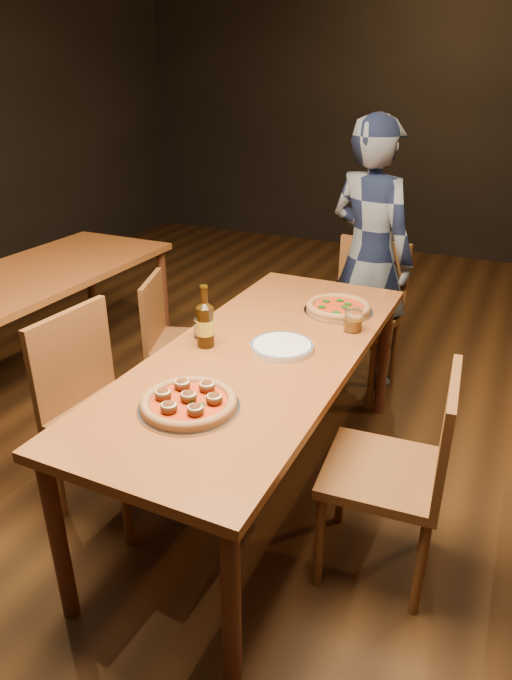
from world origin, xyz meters
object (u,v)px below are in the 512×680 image
at_px(chair_main_sw, 186,343).
at_px(diner, 370,256).
at_px(plate_stack, 282,347).
at_px(table_main, 261,365).
at_px(chair_main_e, 383,470).
at_px(pizza_meatball, 189,402).
at_px(water_glass, 202,328).
at_px(chair_main_nw, 114,415).
at_px(table_left, 24,288).
at_px(beer_bottle, 205,325).
at_px(amber_glass, 353,320).
at_px(chair_end, 357,317).
at_px(pizza_margherita, 338,307).

distance_m(chair_main_sw, diner, 1.23).
bearing_deg(diner, plate_stack, 113.31).
height_order(table_main, chair_main_e, chair_main_e).
bearing_deg(pizza_meatball, water_glass, 115.92).
distance_m(chair_main_nw, pizza_meatball, 0.61).
bearing_deg(table_left, plate_stack, -8.13).
height_order(beer_bottle, amber_glass, beer_bottle).
height_order(chair_main_nw, diner, diner).
relative_size(chair_end, pizza_meatball, 2.64).
relative_size(pizza_meatball, pizza_margherita, 1.06).
bearing_deg(pizza_meatball, chair_main_nw, 160.81).
xyz_separation_m(water_glass, diner, (0.41, 1.32, 0.03)).
bearing_deg(diner, pizza_margherita, 118.58).
relative_size(table_main, chair_main_e, 2.14).
height_order(table_main, diner, diner).
bearing_deg(table_left, amber_glass, 2.05).
bearing_deg(pizza_meatball, table_main, 86.34).
height_order(chair_main_nw, beer_bottle, beer_bottle).
distance_m(plate_stack, diner, 1.29).
distance_m(pizza_margherita, diner, 0.77).
xyz_separation_m(chair_main_sw, beer_bottle, (0.48, -0.58, 0.42)).
distance_m(table_left, chair_main_e, 2.38).
height_order(table_main, chair_end, chair_end).
relative_size(table_main, pizza_margherita, 5.80).
relative_size(table_left, chair_main_nw, 2.06).
relative_size(table_main, chair_main_nw, 2.06).
bearing_deg(chair_main_e, table_left, -107.30).
xyz_separation_m(pizza_meatball, amber_glass, (0.33, 0.91, 0.03)).
xyz_separation_m(pizza_margherita, water_glass, (-0.46, -0.56, 0.02)).
bearing_deg(pizza_meatball, beer_bottle, 113.22).
xyz_separation_m(pizza_meatball, water_glass, (-0.27, 0.55, 0.02)).
bearing_deg(table_main, water_glass, 177.69).
relative_size(amber_glass, diner, 0.06).
xyz_separation_m(table_main, beer_bottle, (-0.24, -0.06, 0.17)).
xyz_separation_m(table_left, amber_glass, (2.00, 0.07, 0.12)).
bearing_deg(beer_bottle, table_left, 166.09).
distance_m(pizza_margherita, plate_stack, 0.53).
height_order(chair_main_sw, chair_main_e, chair_main_e).
relative_size(pizza_margherita, water_glass, 3.89).
bearing_deg(chair_main_nw, diner, -17.97).
bearing_deg(water_glass, chair_end, 70.48).
distance_m(table_left, pizza_margherita, 1.88).
height_order(table_main, amber_glass, amber_glass).
distance_m(table_left, amber_glass, 2.00).
distance_m(water_glass, diner, 1.38).
relative_size(plate_stack, diner, 0.16).
bearing_deg(amber_glass, table_left, -177.95).
relative_size(table_left, chair_main_e, 2.14).
bearing_deg(chair_main_sw, diner, -65.02).
xyz_separation_m(chair_end, pizza_meatball, (-0.14, -1.70, 0.29)).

